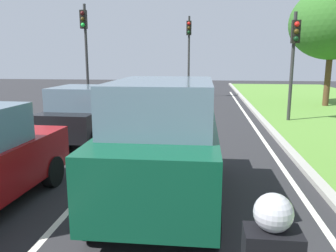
% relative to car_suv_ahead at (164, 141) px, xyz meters
% --- Properties ---
extents(ground_plane, '(60.00, 60.00, 0.00)m').
position_rel_car_suv_ahead_xyz_m(ground_plane, '(-0.93, 5.24, -1.17)').
color(ground_plane, '#262628').
extents(lane_line_center, '(0.12, 32.00, 0.01)m').
position_rel_car_suv_ahead_xyz_m(lane_line_center, '(-1.63, 5.24, -1.16)').
color(lane_line_center, silver).
rests_on(lane_line_center, ground).
extents(lane_line_right_edge, '(0.12, 32.00, 0.01)m').
position_rel_car_suv_ahead_xyz_m(lane_line_right_edge, '(2.67, 5.24, -1.16)').
color(lane_line_right_edge, silver).
rests_on(lane_line_right_edge, ground).
extents(curb_right, '(0.24, 48.00, 0.12)m').
position_rel_car_suv_ahead_xyz_m(curb_right, '(3.17, 5.24, -1.11)').
color(curb_right, '#9E9B93').
rests_on(curb_right, ground).
extents(car_suv_ahead, '(1.99, 4.51, 2.28)m').
position_rel_car_suv_ahead_xyz_m(car_suv_ahead, '(0.00, 0.00, 0.00)').
color(car_suv_ahead, '#0C472D').
rests_on(car_suv_ahead, ground).
extents(car_hatchback_far, '(1.82, 3.75, 1.78)m').
position_rel_car_suv_ahead_xyz_m(car_hatchback_far, '(-3.22, 4.47, -0.28)').
color(car_hatchback_far, black).
rests_on(car_hatchback_far, ground).
extents(traffic_light_near_right, '(0.32, 0.50, 4.49)m').
position_rel_car_suv_ahead_xyz_m(traffic_light_near_right, '(4.27, 8.56, 1.82)').
color(traffic_light_near_right, '#2D2D2D').
rests_on(traffic_light_near_right, ground).
extents(traffic_light_overhead_left, '(0.32, 0.50, 5.33)m').
position_rel_car_suv_ahead_xyz_m(traffic_light_overhead_left, '(-5.43, 11.16, 2.39)').
color(traffic_light_overhead_left, '#2D2D2D').
rests_on(traffic_light_overhead_left, ground).
extents(traffic_light_far_median, '(0.32, 0.50, 5.35)m').
position_rel_car_suv_ahead_xyz_m(traffic_light_far_median, '(-0.44, 16.99, 2.40)').
color(traffic_light_far_median, '#2D2D2D').
rests_on(traffic_light_far_median, ground).
extents(tree_roadside_far, '(4.50, 4.50, 6.38)m').
position_rel_car_suv_ahead_xyz_m(tree_roadside_far, '(7.37, 13.50, 3.29)').
color(tree_roadside_far, '#4C331E').
rests_on(tree_roadside_far, ground).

